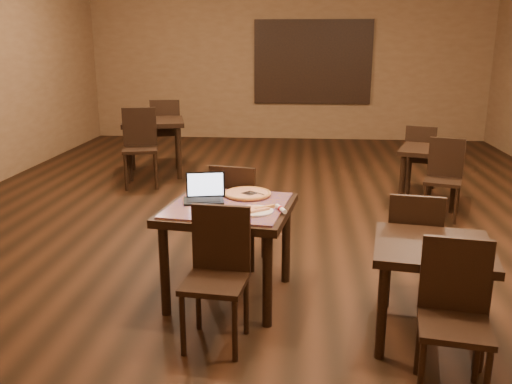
# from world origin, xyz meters

# --- Properties ---
(ground) EXTENTS (10.00, 10.00, 0.00)m
(ground) POSITION_xyz_m (0.00, 0.00, 0.00)
(ground) COLOR black
(ground) RESTS_ON ground
(wall_back) EXTENTS (8.00, 0.02, 3.00)m
(wall_back) POSITION_xyz_m (0.00, 5.00, 1.50)
(wall_back) COLOR olive
(wall_back) RESTS_ON ground
(wall_front) EXTENTS (8.00, 0.02, 3.00)m
(wall_front) POSITION_xyz_m (0.00, -5.00, 1.50)
(wall_front) COLOR olive
(wall_front) RESTS_ON ground
(mural) EXTENTS (2.34, 0.05, 1.64)m
(mural) POSITION_xyz_m (0.50, 4.96, 1.55)
(mural) COLOR #295A99
(mural) RESTS_ON wall_back
(tiled_table) EXTENTS (1.04, 1.04, 0.76)m
(tiled_table) POSITION_xyz_m (-0.23, -2.33, 0.66)
(tiled_table) COLOR black
(tiled_table) RESTS_ON ground
(chair_main_near) EXTENTS (0.44, 0.44, 0.91)m
(chair_main_near) POSITION_xyz_m (-0.22, -2.95, 0.52)
(chair_main_near) COLOR black
(chair_main_near) RESTS_ON ground
(chair_main_far) EXTENTS (0.48, 0.48, 0.93)m
(chair_main_far) POSITION_xyz_m (-0.25, -1.71, 0.53)
(chair_main_far) COLOR black
(chair_main_far) RESTS_ON ground
(laptop) EXTENTS (0.34, 0.29, 0.21)m
(laptop) POSITION_xyz_m (-0.43, -2.23, 0.82)
(laptop) COLOR black
(laptop) RESTS_ON tiled_table
(plate) EXTENTS (0.26, 0.26, 0.01)m
(plate) POSITION_xyz_m (-0.01, -2.51, 0.77)
(plate) COLOR white
(plate) RESTS_ON tiled_table
(pizza_slice) EXTENTS (0.29, 0.29, 0.02)m
(pizza_slice) POSITION_xyz_m (-0.01, -2.51, 0.79)
(pizza_slice) COLOR beige
(pizza_slice) RESTS_ON plate
(pizza_pan) EXTENTS (0.33, 0.33, 0.01)m
(pizza_pan) POSITION_xyz_m (-0.11, -2.09, 0.77)
(pizza_pan) COLOR silver
(pizza_pan) RESTS_ON tiled_table
(pizza_whole) EXTENTS (0.37, 0.37, 0.03)m
(pizza_whole) POSITION_xyz_m (-0.11, -2.09, 0.78)
(pizza_whole) COLOR beige
(pizza_whole) RESTS_ON pizza_pan
(spatula) EXTENTS (0.26, 0.24, 0.01)m
(spatula) POSITION_xyz_m (-0.09, -2.11, 0.79)
(spatula) COLOR silver
(spatula) RESTS_ON pizza_whole
(napkin_roll) EXTENTS (0.10, 0.16, 0.04)m
(napkin_roll) POSITION_xyz_m (0.17, -2.47, 0.78)
(napkin_roll) COLOR white
(napkin_roll) RESTS_ON tiled_table
(other_table_a) EXTENTS (0.94, 0.94, 0.69)m
(other_table_a) POSITION_xyz_m (1.90, 0.43, 0.58)
(other_table_a) COLOR black
(other_table_a) RESTS_ON ground
(other_table_a_chair_near) EXTENTS (0.49, 0.49, 0.90)m
(other_table_a_chair_near) POSITION_xyz_m (1.92, -0.10, 0.51)
(other_table_a_chair_near) COLOR black
(other_table_a_chair_near) RESTS_ON ground
(other_table_a_chair_far) EXTENTS (0.49, 0.49, 0.90)m
(other_table_a_chair_far) POSITION_xyz_m (1.87, 0.95, 0.51)
(other_table_a_chair_far) COLOR black
(other_table_a_chair_far) RESTS_ON ground
(other_table_b) EXTENTS (1.07, 1.07, 0.83)m
(other_table_b) POSITION_xyz_m (-1.89, 1.65, 0.69)
(other_table_b) COLOR black
(other_table_b) RESTS_ON ground
(other_table_b_chair_near) EXTENTS (0.56, 0.56, 1.07)m
(other_table_b_chair_near) POSITION_xyz_m (-1.91, 1.02, 0.60)
(other_table_b_chair_near) COLOR black
(other_table_b_chair_near) RESTS_ON ground
(other_table_b_chair_far) EXTENTS (0.56, 0.56, 1.07)m
(other_table_b_chair_far) POSITION_xyz_m (-1.87, 2.27, 0.60)
(other_table_b_chair_far) COLOR black
(other_table_b_chair_far) RESTS_ON ground
(other_table_c) EXTENTS (0.84, 0.84, 0.69)m
(other_table_c) POSITION_xyz_m (1.17, -2.85, 0.57)
(other_table_c) COLOR black
(other_table_c) RESTS_ON ground
(other_table_c_chair_near) EXTENTS (0.44, 0.44, 0.89)m
(other_table_c_chair_near) POSITION_xyz_m (1.18, -3.37, 0.50)
(other_table_c_chair_near) COLOR black
(other_table_c_chair_near) RESTS_ON ground
(other_table_c_chair_far) EXTENTS (0.44, 0.44, 0.89)m
(other_table_c_chair_far) POSITION_xyz_m (1.16, -2.33, 0.50)
(other_table_c_chair_far) COLOR black
(other_table_c_chair_far) RESTS_ON ground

